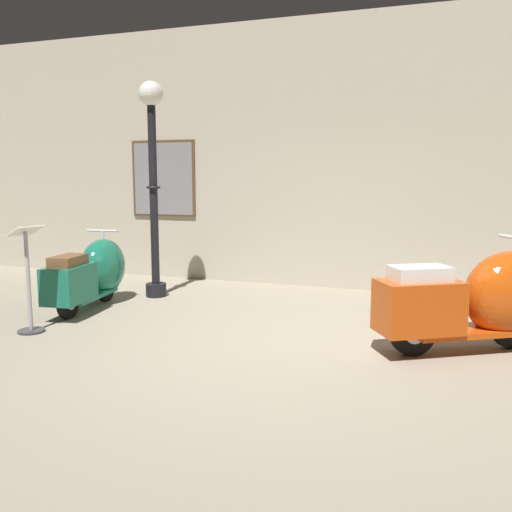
# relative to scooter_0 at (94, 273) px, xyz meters

# --- Properties ---
(ground_plane) EXTENTS (60.00, 60.00, 0.00)m
(ground_plane) POSITION_rel_scooter_0_xyz_m (2.75, -1.07, -0.44)
(ground_plane) COLOR gray
(showroom_back_wall) EXTENTS (18.00, 0.63, 3.91)m
(showroom_back_wall) POSITION_rel_scooter_0_xyz_m (2.89, 2.25, 1.52)
(showroom_back_wall) COLOR #BCB29E
(showroom_back_wall) RESTS_ON ground
(scooter_0) EXTENTS (0.64, 1.61, 0.96)m
(scooter_0) POSITION_rel_scooter_0_xyz_m (0.00, 0.00, 0.00)
(scooter_0) COLOR black
(scooter_0) RESTS_ON ground
(scooter_1) EXTENTS (1.79, 1.36, 1.09)m
(scooter_1) POSITION_rel_scooter_0_xyz_m (4.56, -0.31, 0.06)
(scooter_1) COLOR black
(scooter_1) RESTS_ON ground
(lamppost) EXTENTS (0.33, 0.33, 2.89)m
(lamppost) POSITION_rel_scooter_0_xyz_m (0.45, 0.78, 1.31)
(lamppost) COLOR black
(lamppost) RESTS_ON ground
(info_stanchion) EXTENTS (0.29, 0.36, 1.15)m
(info_stanchion) POSITION_rel_scooter_0_xyz_m (0.07, -1.23, 0.04)
(info_stanchion) COLOR #333338
(info_stanchion) RESTS_ON ground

